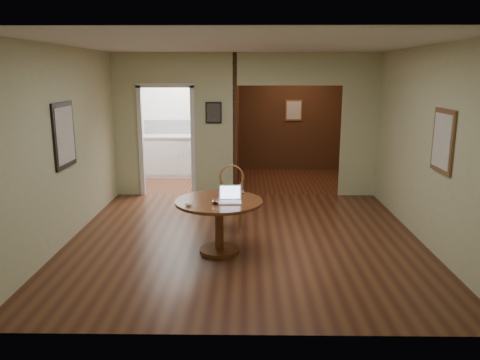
{
  "coord_description": "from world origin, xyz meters",
  "views": [
    {
      "loc": [
        0.02,
        -6.34,
        2.34
      ],
      "look_at": [
        -0.07,
        -0.2,
        0.92
      ],
      "focal_mm": 35.0,
      "sensor_mm": 36.0,
      "label": 1
    }
  ],
  "objects_px": {
    "chair": "(231,194)",
    "closed_laptop": "(232,193)",
    "dining_table": "(219,214)",
    "open_laptop": "(230,197)"
  },
  "relations": [
    {
      "from": "chair",
      "to": "open_laptop",
      "type": "relative_size",
      "value": 3.27
    },
    {
      "from": "open_laptop",
      "to": "closed_laptop",
      "type": "xyz_separation_m",
      "value": [
        0.01,
        0.39,
        -0.05
      ]
    },
    {
      "from": "dining_table",
      "to": "chair",
      "type": "bearing_deg",
      "value": 82.73
    },
    {
      "from": "dining_table",
      "to": "chair",
      "type": "relative_size",
      "value": 1.16
    },
    {
      "from": "open_laptop",
      "to": "closed_laptop",
      "type": "height_order",
      "value": "open_laptop"
    },
    {
      "from": "chair",
      "to": "closed_laptop",
      "type": "bearing_deg",
      "value": -81.83
    },
    {
      "from": "dining_table",
      "to": "open_laptop",
      "type": "xyz_separation_m",
      "value": [
        0.15,
        -0.06,
        0.24
      ]
    },
    {
      "from": "open_laptop",
      "to": "closed_laptop",
      "type": "relative_size",
      "value": 0.9
    },
    {
      "from": "chair",
      "to": "open_laptop",
      "type": "bearing_deg",
      "value": -83.97
    },
    {
      "from": "closed_laptop",
      "to": "dining_table",
      "type": "bearing_deg",
      "value": -122.19
    }
  ]
}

